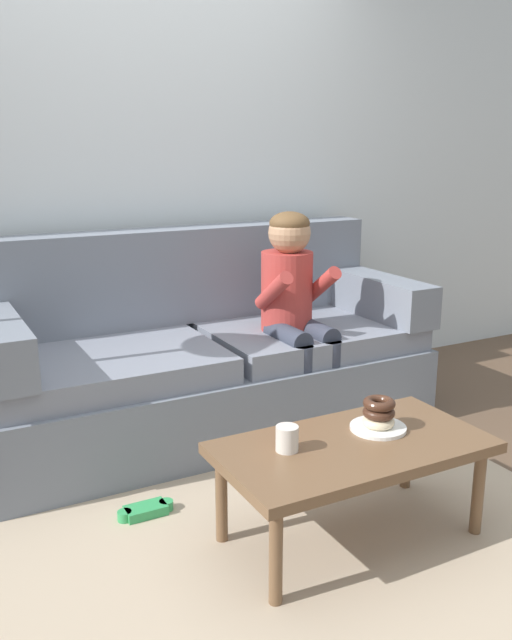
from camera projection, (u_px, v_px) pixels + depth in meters
name	position (u px, v px, depth m)	size (l,w,h in m)	color
ground	(261.00, 507.00, 2.72)	(10.00, 10.00, 0.00)	brown
wall_back	(136.00, 148.00, 3.56)	(8.00, 0.10, 2.80)	silver
area_rug	(293.00, 536.00, 2.50)	(2.23, 1.91, 0.01)	tan
couch	(205.00, 361.00, 3.42)	(2.19, 0.90, 1.00)	slate
coffee_table	(353.00, 453.00, 2.41)	(0.98, 0.52, 0.39)	brown
person_child	(295.00, 300.00, 3.34)	(0.34, 0.58, 1.10)	#AD3833
plate	(378.00, 428.00, 2.51)	(0.21, 0.21, 0.01)	white
donut	(378.00, 421.00, 2.50)	(0.12, 0.12, 0.04)	beige
donut_second	(379.00, 412.00, 2.49)	(0.12, 0.12, 0.04)	#422619
donut_third	(379.00, 403.00, 2.49)	(0.12, 0.12, 0.04)	#422619
mug	(287.00, 439.00, 2.33)	(0.08, 0.08, 0.09)	silver
toy_controller	(146.00, 512.00, 2.63)	(0.23, 0.09, 0.05)	#339E56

